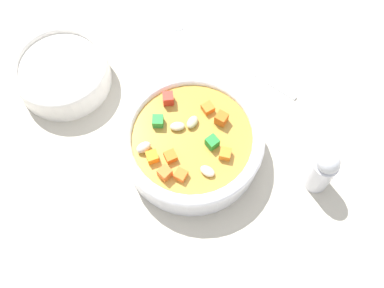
# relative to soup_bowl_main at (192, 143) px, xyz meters

# --- Properties ---
(ground_plane) EXTENTS (1.40, 1.40, 0.02)m
(ground_plane) POSITION_rel_soup_bowl_main_xyz_m (0.00, -0.00, -0.04)
(ground_plane) COLOR #BAB2A0
(soup_bowl_main) EXTENTS (0.18, 0.18, 0.06)m
(soup_bowl_main) POSITION_rel_soup_bowl_main_xyz_m (0.00, 0.00, 0.00)
(soup_bowl_main) COLOR white
(soup_bowl_main) RESTS_ON ground_plane
(spoon) EXTENTS (0.10, 0.22, 0.01)m
(spoon) POSITION_rel_soup_bowl_main_xyz_m (0.11, 0.12, -0.02)
(spoon) COLOR silver
(spoon) RESTS_ON ground_plane
(side_bowl_small) EXTENTS (0.13, 0.13, 0.04)m
(side_bowl_small) POSITION_rel_soup_bowl_main_xyz_m (-0.10, 0.18, -0.01)
(side_bowl_small) COLOR white
(side_bowl_small) RESTS_ON ground_plane
(pepper_shaker) EXTENTS (0.03, 0.03, 0.08)m
(pepper_shaker) POSITION_rel_soup_bowl_main_xyz_m (0.11, -0.12, 0.01)
(pepper_shaker) COLOR silver
(pepper_shaker) RESTS_ON ground_plane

